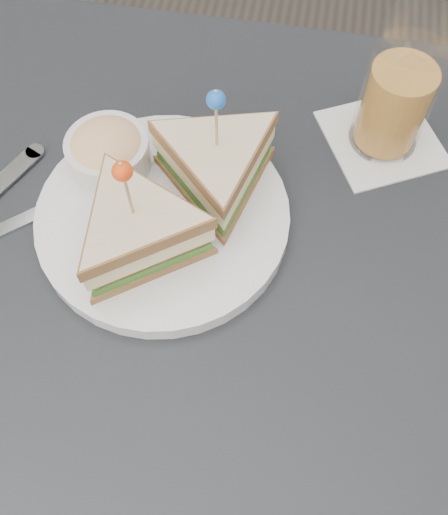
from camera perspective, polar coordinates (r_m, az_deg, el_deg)
The scene contains 5 objects.
ground_plane at distance 1.30m, azimuth -0.54°, elevation -17.45°, with size 3.50×3.50×0.00m, color #3F3833.
table at distance 0.65m, azimuth -1.03°, elevation -5.94°, with size 0.80×0.80×0.75m.
plate_meal at distance 0.59m, azimuth -5.63°, elevation 6.00°, with size 0.31×0.30×0.16m.
cutlery_fork at distance 0.65m, azimuth -15.53°, elevation 5.50°, with size 0.18×0.16×0.01m.
drink_set at distance 0.66m, azimuth 16.86°, elevation 15.06°, with size 0.17×0.17×0.16m.
Camera 1 is at (0.06, -0.24, 1.27)m, focal length 40.00 mm.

